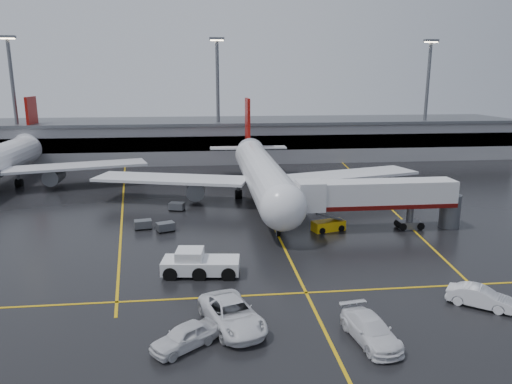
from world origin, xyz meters
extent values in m
plane|color=black|center=(0.00, 0.00, 0.00)|extent=(220.00, 220.00, 0.00)
cube|color=gold|center=(0.00, 0.00, 0.01)|extent=(0.25, 90.00, 0.02)
cube|color=gold|center=(0.00, -22.00, 0.01)|extent=(60.00, 0.25, 0.02)
cube|color=gold|center=(-20.00, 10.00, 0.01)|extent=(9.99, 69.35, 0.02)
cube|color=gold|center=(18.00, 10.00, 0.01)|extent=(7.57, 69.64, 0.02)
cube|color=gray|center=(0.00, 48.00, 4.00)|extent=(120.00, 18.00, 8.00)
cube|color=black|center=(0.00, 39.20, 4.50)|extent=(120.00, 0.40, 3.00)
cube|color=#595B60|center=(0.00, 48.00, 8.30)|extent=(122.00, 19.00, 0.60)
cylinder|color=#595B60|center=(-45.00, 42.00, 12.50)|extent=(0.70, 0.70, 25.00)
cube|color=#595B60|center=(-45.00, 42.00, 25.20)|extent=(3.00, 1.20, 0.50)
cube|color=#FFE5B2|center=(-45.00, 42.00, 24.90)|extent=(2.60, 0.90, 0.20)
cylinder|color=#595B60|center=(-5.00, 42.00, 12.50)|extent=(0.70, 0.70, 25.00)
cube|color=#595B60|center=(-5.00, 42.00, 25.20)|extent=(3.00, 1.20, 0.50)
cube|color=#FFE5B2|center=(-5.00, 42.00, 24.90)|extent=(2.60, 0.90, 0.20)
cylinder|color=#595B60|center=(40.00, 42.00, 12.50)|extent=(0.70, 0.70, 25.00)
cube|color=#595B60|center=(40.00, 42.00, 25.20)|extent=(3.00, 1.20, 0.50)
cube|color=#FFE5B2|center=(40.00, 42.00, 24.90)|extent=(2.60, 0.90, 0.20)
cylinder|color=silver|center=(0.00, 8.00, 4.20)|extent=(5.20, 36.00, 5.20)
sphere|color=silver|center=(0.00, -10.00, 4.20)|extent=(5.20, 5.20, 5.20)
cone|color=silver|center=(0.00, 29.00, 4.80)|extent=(4.94, 8.00, 4.94)
cube|color=#900C07|center=(0.00, 30.00, 9.70)|extent=(0.50, 5.50, 8.50)
cube|color=silver|center=(0.00, 29.00, 5.00)|extent=(14.00, 3.00, 0.25)
cube|color=silver|center=(-13.00, 10.00, 3.40)|extent=(22.80, 11.83, 0.40)
cube|color=silver|center=(13.00, 10.00, 3.40)|extent=(22.80, 11.83, 0.40)
cylinder|color=#595B60|center=(-9.50, 9.00, 2.00)|extent=(2.60, 4.50, 2.60)
cylinder|color=#595B60|center=(9.50, 9.00, 2.00)|extent=(2.60, 4.50, 2.60)
cylinder|color=#595B60|center=(0.00, -7.00, 1.00)|extent=(0.56, 0.56, 2.00)
cylinder|color=#595B60|center=(-3.20, 11.00, 1.00)|extent=(0.56, 0.56, 2.00)
cylinder|color=#595B60|center=(3.20, 11.00, 1.00)|extent=(0.56, 0.56, 2.00)
cylinder|color=black|center=(0.00, -7.00, 0.45)|extent=(0.40, 1.10, 1.10)
cylinder|color=black|center=(-3.20, 11.00, 0.55)|extent=(1.00, 1.40, 1.40)
cylinder|color=black|center=(3.20, 11.00, 0.55)|extent=(1.00, 1.40, 1.40)
cone|color=silver|center=(-42.00, 41.00, 4.80)|extent=(4.94, 8.00, 4.94)
cube|color=#900C07|center=(-42.00, 42.00, 9.70)|extent=(0.50, 5.50, 8.50)
cube|color=silver|center=(-42.00, 41.00, 5.00)|extent=(14.00, 3.00, 0.25)
cube|color=silver|center=(-29.00, 22.00, 3.40)|extent=(22.80, 11.83, 0.40)
cylinder|color=#595B60|center=(-32.50, 21.00, 2.00)|extent=(2.60, 4.50, 2.60)
cylinder|color=#595B60|center=(-38.80, 23.00, 1.00)|extent=(0.56, 0.56, 2.00)
cylinder|color=black|center=(-38.80, 23.00, 0.55)|extent=(1.00, 1.40, 1.40)
cube|color=silver|center=(12.00, -6.00, 4.40)|extent=(18.00, 3.20, 3.00)
cube|color=#4B0806|center=(12.00, -6.00, 3.10)|extent=(18.00, 3.30, 0.50)
cube|color=silver|center=(3.80, -6.00, 4.40)|extent=(3.00, 3.40, 3.30)
cylinder|color=#595B60|center=(16.00, -6.00, 1.50)|extent=(0.80, 0.80, 3.00)
cube|color=#595B60|center=(16.00, -6.00, 0.45)|extent=(2.60, 1.60, 0.90)
cylinder|color=#595B60|center=(21.00, -6.00, 2.00)|extent=(2.40, 2.40, 4.00)
cylinder|color=black|center=(14.90, -6.00, 0.45)|extent=(0.90, 1.80, 0.90)
cylinder|color=black|center=(17.10, -6.00, 0.45)|extent=(0.90, 1.80, 0.90)
cube|color=silver|center=(-8.75, -17.14, 0.90)|extent=(7.25, 3.58, 1.20)
cube|color=silver|center=(-9.74, -17.02, 1.89)|extent=(2.65, 2.65, 1.00)
cube|color=black|center=(-9.74, -17.02, 1.89)|extent=(2.39, 2.39, 0.90)
cylinder|color=black|center=(-11.32, -16.84, 0.55)|extent=(1.64, 3.12, 1.29)
cylinder|color=black|center=(-8.75, -17.14, 0.55)|extent=(1.64, 3.12, 1.29)
cylinder|color=black|center=(-6.18, -17.44, 0.55)|extent=(1.64, 3.12, 1.29)
cube|color=#E9AF0B|center=(6.18, -5.70, 0.59)|extent=(4.16, 2.62, 1.18)
cube|color=#595B60|center=(6.18, -5.70, 1.72)|extent=(3.85, 1.97, 1.35)
cylinder|color=black|center=(4.95, -6.06, 0.32)|extent=(1.23, 1.96, 0.75)
cylinder|color=black|center=(7.42, -5.34, 0.32)|extent=(1.23, 1.96, 0.75)
imported|color=white|center=(-6.51, -26.85, 0.97)|extent=(5.27, 7.67, 1.95)
imported|color=white|center=(2.75, -29.90, 0.85)|extent=(3.27, 6.19, 1.71)
imported|color=silver|center=(13.06, -25.90, 0.81)|extent=(4.94, 4.38, 1.62)
imported|color=silver|center=(-9.82, -29.31, 0.82)|extent=(4.99, 4.45, 1.64)
cube|color=#595B60|center=(-12.89, -4.06, 0.65)|extent=(2.34, 1.96, 0.90)
cylinder|color=black|center=(-13.44, -4.82, 0.18)|extent=(0.40, 0.20, 0.40)
cylinder|color=black|center=(-11.96, -4.22, 0.18)|extent=(0.40, 0.20, 0.40)
cylinder|color=black|center=(-13.82, -3.90, 0.18)|extent=(0.40, 0.20, 0.40)
cylinder|color=black|center=(-12.34, -3.29, 0.18)|extent=(0.40, 0.20, 0.40)
cube|color=#595B60|center=(-15.61, -2.80, 0.65)|extent=(2.20, 1.63, 0.90)
cylinder|color=black|center=(-16.31, -3.43, 0.18)|extent=(0.40, 0.20, 0.40)
cylinder|color=black|center=(-14.74, -3.16, 0.18)|extent=(0.40, 0.20, 0.40)
cylinder|color=black|center=(-16.49, -2.45, 0.18)|extent=(0.40, 0.20, 0.40)
cylinder|color=black|center=(-14.91, -2.17, 0.18)|extent=(0.40, 0.20, 0.40)
cube|color=#595B60|center=(-12.02, 5.03, 0.65)|extent=(2.28, 1.81, 0.90)
cylinder|color=black|center=(-12.93, 4.78, 0.18)|extent=(0.40, 0.20, 0.40)
cylinder|color=black|center=(-11.39, 4.33, 0.18)|extent=(0.40, 0.20, 0.40)
cylinder|color=black|center=(-12.65, 5.74, 0.18)|extent=(0.40, 0.20, 0.40)
cylinder|color=black|center=(-11.11, 5.29, 0.18)|extent=(0.40, 0.20, 0.40)
camera|label=1|loc=(-8.27, -58.29, 17.55)|focal=33.54mm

